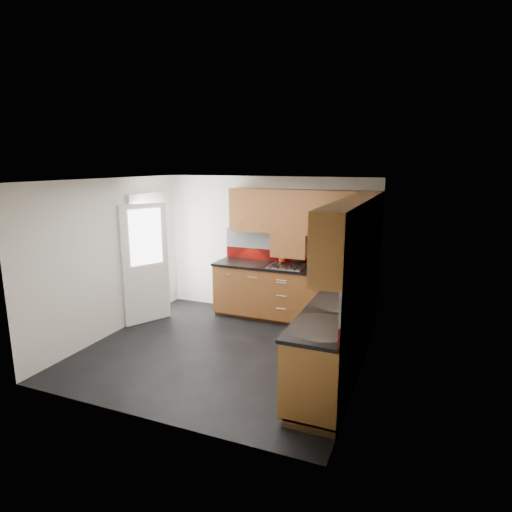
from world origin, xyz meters
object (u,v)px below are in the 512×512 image
at_px(toaster, 323,264).
at_px(gas_hob, 287,266).
at_px(food_processor, 348,276).
at_px(utensil_pot, 282,259).

bearing_deg(toaster, gas_hob, -171.97).
xyz_separation_m(gas_hob, toaster, (0.58, 0.08, 0.07)).
distance_m(gas_hob, food_processor, 1.33).
xyz_separation_m(gas_hob, utensil_pot, (-0.15, 0.17, 0.08)).
height_order(utensil_pot, food_processor, utensil_pot).
height_order(gas_hob, food_processor, food_processor).
bearing_deg(food_processor, gas_hob, 148.27).
relative_size(gas_hob, toaster, 2.08).
distance_m(gas_hob, utensil_pot, 0.24).
bearing_deg(toaster, food_processor, -54.98).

